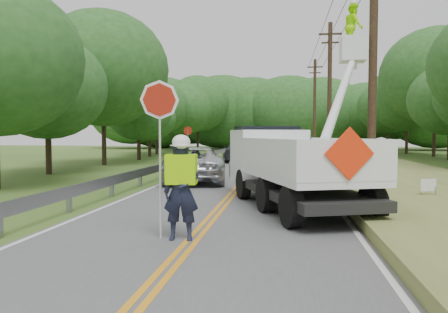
# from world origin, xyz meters

# --- Properties ---
(ground) EXTENTS (140.00, 140.00, 0.00)m
(ground) POSITION_xyz_m (0.00, 0.00, 0.00)
(ground) COLOR #34511D
(ground) RESTS_ON ground
(road) EXTENTS (7.20, 96.00, 0.03)m
(road) POSITION_xyz_m (0.00, 14.00, 0.01)
(road) COLOR #515153
(road) RESTS_ON ground
(guardrail) EXTENTS (0.18, 48.00, 0.77)m
(guardrail) POSITION_xyz_m (-4.02, 14.91, 0.55)
(guardrail) COLOR gray
(guardrail) RESTS_ON ground
(utility_poles) EXTENTS (1.60, 43.30, 10.00)m
(utility_poles) POSITION_xyz_m (5.00, 17.02, 5.27)
(utility_poles) COLOR black
(utility_poles) RESTS_ON ground
(tall_grass_verge) EXTENTS (7.00, 96.00, 0.30)m
(tall_grass_verge) POSITION_xyz_m (7.10, 14.00, 0.15)
(tall_grass_verge) COLOR #5E7135
(tall_grass_verge) RESTS_ON ground
(treeline_left) EXTENTS (10.08, 55.03, 10.81)m
(treeline_left) POSITION_xyz_m (-10.44, 28.68, 5.55)
(treeline_left) COLOR #332319
(treeline_left) RESTS_ON ground
(treeline_horizon) EXTENTS (56.58, 14.64, 11.04)m
(treeline_horizon) POSITION_xyz_m (-1.37, 56.25, 5.50)
(treeline_horizon) COLOR #224D1C
(treeline_horizon) RESTS_ON ground
(flagger) EXTENTS (1.20, 0.53, 3.28)m
(flagger) POSITION_xyz_m (-0.24, 1.33, 1.18)
(flagger) COLOR #191E33
(flagger) RESTS_ON road
(bucket_truck) EXTENTS (4.86, 7.58, 6.87)m
(bucket_truck) POSITION_xyz_m (2.00, 6.70, 1.57)
(bucket_truck) COLOR black
(bucket_truck) RESTS_ON road
(suv_silver) EXTENTS (3.39, 6.01, 1.58)m
(suv_silver) POSITION_xyz_m (-2.14, 12.14, 0.81)
(suv_silver) COLOR silver
(suv_silver) RESTS_ON road
(suv_darkgrey) EXTENTS (2.18, 4.92, 1.40)m
(suv_darkgrey) POSITION_xyz_m (-1.76, 26.19, 0.72)
(suv_darkgrey) COLOR #323439
(suv_darkgrey) RESTS_ON road
(stop_sign_permanent) EXTENTS (0.57, 0.06, 2.69)m
(stop_sign_permanent) POSITION_xyz_m (-4.26, 19.73, 1.81)
(stop_sign_permanent) COLOR gray
(stop_sign_permanent) RESTS_ON ground
(yard_sign) EXTENTS (0.53, 0.23, 0.80)m
(yard_sign) POSITION_xyz_m (6.32, 6.89, 0.58)
(yard_sign) COLOR white
(yard_sign) RESTS_ON ground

